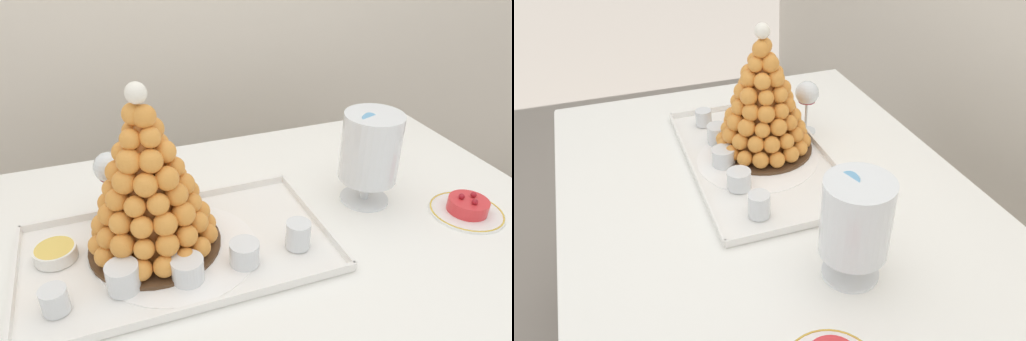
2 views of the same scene
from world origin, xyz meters
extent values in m
cylinder|color=brown|center=(-0.62, -0.42, 0.36)|extent=(0.04, 0.04, 0.72)
cylinder|color=brown|center=(-0.62, 0.42, 0.36)|extent=(0.04, 0.04, 0.72)
cube|color=brown|center=(0.00, 0.00, 0.72)|extent=(1.36, 0.95, 0.02)
cube|color=white|center=(0.00, 0.00, 0.74)|extent=(1.42, 1.01, 0.00)
cube|color=white|center=(0.00, -0.51, 0.55)|extent=(1.42, 0.01, 0.37)
cube|color=white|center=(0.00, 0.51, 0.55)|extent=(1.42, 0.01, 0.37)
cube|color=white|center=(-0.71, 0.00, 0.55)|extent=(0.01, 1.01, 0.37)
cube|color=white|center=(-0.19, 0.02, 0.74)|extent=(0.63, 0.36, 0.01)
cube|color=white|center=(-0.19, -0.16, 0.75)|extent=(0.63, 0.01, 0.02)
cube|color=white|center=(-0.19, 0.20, 0.75)|extent=(0.63, 0.01, 0.02)
cube|color=white|center=(-0.51, 0.02, 0.75)|extent=(0.01, 0.36, 0.02)
cube|color=white|center=(0.12, 0.02, 0.75)|extent=(0.01, 0.36, 0.02)
cylinder|color=white|center=(-0.19, 0.02, 0.75)|extent=(0.33, 0.33, 0.00)
cylinder|color=#4C331E|center=(-0.23, 0.05, 0.75)|extent=(0.28, 0.28, 0.01)
cone|color=#C1722E|center=(-0.23, 0.05, 0.91)|extent=(0.19, 0.19, 0.30)
sphere|color=orange|center=(-0.12, 0.05, 0.78)|extent=(0.04, 0.04, 0.04)
sphere|color=orange|center=(-0.13, 0.09, 0.78)|extent=(0.05, 0.05, 0.05)
sphere|color=orange|center=(-0.16, 0.13, 0.78)|extent=(0.04, 0.04, 0.04)
sphere|color=orange|center=(-0.19, 0.15, 0.77)|extent=(0.05, 0.05, 0.05)
sphere|color=orange|center=(-0.23, 0.16, 0.78)|extent=(0.04, 0.04, 0.04)
sphere|color=orange|center=(-0.28, 0.15, 0.78)|extent=(0.05, 0.05, 0.05)
sphere|color=orange|center=(-0.31, 0.13, 0.78)|extent=(0.04, 0.04, 0.04)
sphere|color=orange|center=(-0.34, 0.09, 0.78)|extent=(0.04, 0.04, 0.04)
sphere|color=#E6933D|center=(-0.35, 0.05, 0.78)|extent=(0.04, 0.04, 0.04)
sphere|color=orange|center=(-0.34, 0.01, 0.78)|extent=(0.04, 0.04, 0.04)
sphere|color=orange|center=(-0.31, -0.03, 0.77)|extent=(0.04, 0.04, 0.04)
sphere|color=orange|center=(-0.28, -0.05, 0.78)|extent=(0.04, 0.04, 0.04)
sphere|color=orange|center=(-0.23, -0.06, 0.78)|extent=(0.04, 0.04, 0.04)
sphere|color=orange|center=(-0.19, -0.05, 0.78)|extent=(0.04, 0.04, 0.04)
sphere|color=orange|center=(-0.16, -0.03, 0.78)|extent=(0.04, 0.04, 0.04)
sphere|color=orange|center=(-0.13, 0.01, 0.78)|extent=(0.04, 0.04, 0.04)
sphere|color=#E6933C|center=(-0.14, 0.08, 0.81)|extent=(0.04, 0.04, 0.04)
sphere|color=orange|center=(-0.17, 0.12, 0.81)|extent=(0.04, 0.04, 0.04)
sphere|color=orange|center=(-0.20, 0.14, 0.82)|extent=(0.04, 0.04, 0.04)
sphere|color=orange|center=(-0.25, 0.14, 0.81)|extent=(0.05, 0.05, 0.05)
sphere|color=orange|center=(-0.29, 0.13, 0.82)|extent=(0.05, 0.05, 0.05)
sphere|color=#E7943D|center=(-0.32, 0.10, 0.81)|extent=(0.04, 0.04, 0.04)
sphere|color=orange|center=(-0.33, 0.06, 0.82)|extent=(0.05, 0.05, 0.05)
sphere|color=orange|center=(-0.33, 0.02, 0.81)|extent=(0.04, 0.04, 0.04)
sphere|color=orange|center=(-0.30, -0.02, 0.82)|extent=(0.05, 0.05, 0.05)
sphere|color=orange|center=(-0.26, -0.04, 0.81)|extent=(0.04, 0.04, 0.04)
sphere|color=orange|center=(-0.22, -0.05, 0.82)|extent=(0.05, 0.05, 0.05)
sphere|color=orange|center=(-0.18, -0.03, 0.81)|extent=(0.04, 0.04, 0.04)
sphere|color=orange|center=(-0.15, 0.00, 0.82)|extent=(0.04, 0.04, 0.04)
sphere|color=orange|center=(-0.14, 0.04, 0.82)|extent=(0.05, 0.05, 0.05)
sphere|color=orange|center=(-0.17, 0.10, 0.85)|extent=(0.04, 0.04, 0.04)
sphere|color=orange|center=(-0.21, 0.13, 0.85)|extent=(0.04, 0.04, 0.04)
sphere|color=orange|center=(-0.25, 0.13, 0.85)|extent=(0.04, 0.04, 0.04)
sphere|color=orange|center=(-0.29, 0.11, 0.85)|extent=(0.05, 0.05, 0.05)
sphere|color=orange|center=(-0.31, 0.08, 0.85)|extent=(0.05, 0.05, 0.05)
sphere|color=orange|center=(-0.32, 0.03, 0.85)|extent=(0.04, 0.04, 0.04)
sphere|color=#E6933C|center=(-0.30, 0.00, 0.85)|extent=(0.05, 0.05, 0.05)
sphere|color=orange|center=(-0.26, -0.03, 0.85)|extent=(0.04, 0.04, 0.04)
sphere|color=orange|center=(-0.22, -0.03, 0.85)|extent=(0.05, 0.05, 0.05)
sphere|color=orange|center=(-0.18, -0.01, 0.85)|extent=(0.05, 0.05, 0.05)
sphere|color=orange|center=(-0.16, 0.02, 0.85)|extent=(0.04, 0.04, 0.04)
sphere|color=orange|center=(-0.15, 0.06, 0.85)|extent=(0.05, 0.05, 0.05)
sphere|color=orange|center=(-0.20, 0.11, 0.89)|extent=(0.04, 0.04, 0.04)
sphere|color=orange|center=(-0.24, 0.12, 0.89)|extent=(0.04, 0.04, 0.04)
sphere|color=orange|center=(-0.28, 0.10, 0.89)|extent=(0.05, 0.05, 0.05)
sphere|color=#E6933D|center=(-0.30, 0.06, 0.89)|extent=(0.04, 0.04, 0.04)
sphere|color=orange|center=(-0.30, 0.02, 0.89)|extent=(0.04, 0.04, 0.04)
sphere|color=orange|center=(-0.27, -0.01, 0.89)|extent=(0.04, 0.04, 0.04)
sphere|color=orange|center=(-0.23, -0.02, 0.89)|extent=(0.04, 0.04, 0.04)
sphere|color=orange|center=(-0.19, 0.00, 0.89)|extent=(0.05, 0.05, 0.05)
sphere|color=orange|center=(-0.17, 0.03, 0.89)|extent=(0.05, 0.05, 0.05)
sphere|color=orange|center=(-0.17, 0.08, 0.89)|extent=(0.04, 0.04, 0.04)
sphere|color=orange|center=(-0.22, 0.10, 0.93)|extent=(0.05, 0.05, 0.05)
sphere|color=orange|center=(-0.27, 0.09, 0.93)|extent=(0.04, 0.04, 0.04)
sphere|color=orange|center=(-0.29, 0.06, 0.93)|extent=(0.05, 0.05, 0.05)
sphere|color=orange|center=(-0.28, 0.02, 0.93)|extent=(0.05, 0.05, 0.05)
sphere|color=orange|center=(-0.24, -0.01, 0.93)|extent=(0.05, 0.05, 0.05)
sphere|color=orange|center=(-0.20, 0.00, 0.93)|extent=(0.05, 0.05, 0.05)
sphere|color=orange|center=(-0.18, 0.04, 0.93)|extent=(0.04, 0.04, 0.04)
sphere|color=orange|center=(-0.19, 0.08, 0.93)|extent=(0.04, 0.04, 0.04)
sphere|color=orange|center=(-0.24, 0.09, 0.97)|extent=(0.04, 0.04, 0.04)
sphere|color=orange|center=(-0.27, 0.06, 0.97)|extent=(0.04, 0.04, 0.04)
sphere|color=orange|center=(-0.26, 0.02, 0.97)|extent=(0.05, 0.05, 0.05)
sphere|color=orange|center=(-0.23, 0.01, 0.97)|extent=(0.05, 0.05, 0.05)
sphere|color=#E6933D|center=(-0.20, 0.03, 0.97)|extent=(0.04, 0.04, 0.04)
sphere|color=orange|center=(-0.20, 0.07, 0.97)|extent=(0.05, 0.05, 0.05)
sphere|color=orange|center=(-0.25, 0.07, 1.00)|extent=(0.04, 0.04, 0.04)
sphere|color=orange|center=(-0.26, 0.04, 1.00)|extent=(0.04, 0.04, 0.04)
sphere|color=orange|center=(-0.22, 0.03, 1.01)|extent=(0.04, 0.04, 0.04)
sphere|color=orange|center=(-0.21, 0.06, 1.01)|extent=(0.05, 0.05, 0.05)
sphere|color=#E6933C|center=(-0.24, 0.06, 1.04)|extent=(0.04, 0.04, 0.04)
sphere|color=orange|center=(-0.23, 0.04, 1.04)|extent=(0.04, 0.04, 0.04)
sphere|color=white|center=(-0.23, 0.05, 1.09)|extent=(0.04, 0.04, 0.04)
cylinder|color=silver|center=(-0.43, -0.07, 0.77)|extent=(0.05, 0.05, 0.05)
cylinder|color=brown|center=(-0.43, -0.07, 0.76)|extent=(0.04, 0.04, 0.02)
cylinder|color=#8C603D|center=(-0.43, -0.07, 0.77)|extent=(0.04, 0.04, 0.01)
sphere|color=brown|center=(-0.44, -0.08, 0.78)|extent=(0.01, 0.01, 0.01)
cylinder|color=silver|center=(-0.31, -0.06, 0.77)|extent=(0.06, 0.06, 0.05)
cylinder|color=#F4EAC6|center=(-0.31, -0.06, 0.76)|extent=(0.06, 0.06, 0.02)
cylinder|color=white|center=(-0.31, -0.06, 0.78)|extent=(0.06, 0.06, 0.02)
sphere|color=brown|center=(-0.32, -0.06, 0.79)|extent=(0.02, 0.02, 0.02)
cylinder|color=silver|center=(-0.19, -0.08, 0.77)|extent=(0.06, 0.06, 0.05)
cylinder|color=#F4EAC6|center=(-0.19, -0.08, 0.76)|extent=(0.06, 0.06, 0.02)
cylinder|color=white|center=(-0.19, -0.08, 0.77)|extent=(0.06, 0.06, 0.01)
sphere|color=brown|center=(-0.20, -0.07, 0.78)|extent=(0.02, 0.02, 0.02)
cylinder|color=silver|center=(-0.08, -0.07, 0.77)|extent=(0.06, 0.06, 0.05)
cylinder|color=gold|center=(-0.08, -0.07, 0.76)|extent=(0.05, 0.05, 0.02)
cylinder|color=#EAC166|center=(-0.08, -0.07, 0.77)|extent=(0.05, 0.05, 0.01)
sphere|color=brown|center=(-0.07, -0.07, 0.78)|extent=(0.02, 0.02, 0.02)
cylinder|color=silver|center=(0.05, -0.06, 0.78)|extent=(0.05, 0.05, 0.06)
cylinder|color=#F4EAC6|center=(0.05, -0.06, 0.76)|extent=(0.05, 0.05, 0.02)
cylinder|color=white|center=(0.05, -0.06, 0.78)|extent=(0.05, 0.05, 0.02)
sphere|color=brown|center=(0.05, -0.05, 0.79)|extent=(0.01, 0.01, 0.01)
cylinder|color=white|center=(-0.43, 0.08, 0.76)|extent=(0.09, 0.09, 0.03)
cylinder|color=#F2CC59|center=(-0.43, 0.08, 0.77)|extent=(0.08, 0.08, 0.00)
cylinder|color=white|center=(0.28, 0.06, 0.74)|extent=(0.12, 0.12, 0.01)
cylinder|color=white|center=(0.28, 0.06, 0.77)|extent=(0.02, 0.02, 0.06)
cylinder|color=white|center=(0.28, 0.06, 0.88)|extent=(0.14, 0.14, 0.16)
cylinder|color=#F9A54C|center=(0.29, 0.06, 0.82)|extent=(0.06, 0.05, 0.06)
cylinder|color=#F9A54C|center=(0.27, 0.07, 0.82)|extent=(0.06, 0.05, 0.06)
cylinder|color=brown|center=(0.26, 0.03, 0.82)|extent=(0.05, 0.05, 0.05)
cylinder|color=#D199D8|center=(0.29, 0.06, 0.84)|extent=(0.05, 0.05, 0.04)
cylinder|color=#D199D8|center=(0.26, 0.08, 0.84)|extent=(0.05, 0.05, 0.04)
cylinder|color=brown|center=(0.28, 0.04, 0.84)|extent=(0.05, 0.05, 0.04)
cylinder|color=yellow|center=(0.29, 0.08, 0.86)|extent=(0.05, 0.05, 0.05)
cylinder|color=#D199D8|center=(0.25, 0.05, 0.86)|extent=(0.07, 0.05, 0.07)
cylinder|color=#72B2E0|center=(0.30, 0.02, 0.86)|extent=(0.07, 0.05, 0.07)
cylinder|color=#72B2E0|center=(0.27, 0.08, 0.88)|extent=(0.05, 0.05, 0.04)
cylinder|color=pink|center=(0.27, 0.05, 0.88)|extent=(0.06, 0.05, 0.05)
cylinder|color=#72B2E0|center=(0.29, 0.04, 0.88)|extent=(0.06, 0.05, 0.06)
cylinder|color=#D199D8|center=(0.30, 0.06, 0.88)|extent=(0.06, 0.05, 0.06)
cylinder|color=#9ED860|center=(0.26, 0.09, 0.91)|extent=(0.06, 0.04, 0.06)
cylinder|color=#D199D8|center=(0.27, 0.03, 0.91)|extent=(0.05, 0.05, 0.05)
cylinder|color=#72B2E0|center=(0.29, 0.05, 0.91)|extent=(0.06, 0.05, 0.06)
cylinder|color=#F9A54C|center=(0.29, 0.07, 0.91)|extent=(0.05, 0.05, 0.05)
cylinder|color=yellow|center=(0.25, 0.06, 0.93)|extent=(0.07, 0.06, 0.06)
cylinder|color=pink|center=(0.28, 0.05, 0.93)|extent=(0.06, 0.05, 0.04)
cylinder|color=pink|center=(0.30, 0.05, 0.93)|extent=(0.05, 0.05, 0.04)
cylinder|color=yellow|center=(0.28, 0.07, 0.93)|extent=(0.06, 0.05, 0.05)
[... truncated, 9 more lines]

